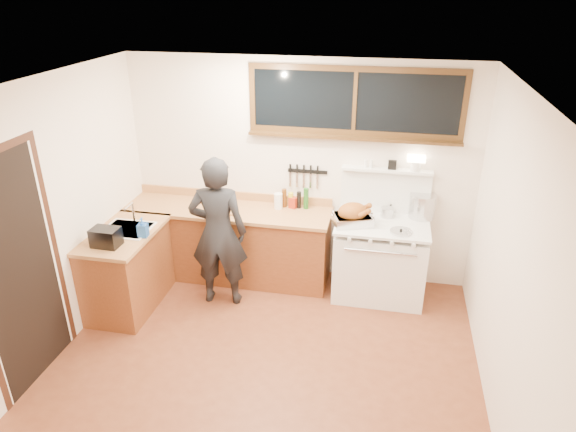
% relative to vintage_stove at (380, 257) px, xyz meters
% --- Properties ---
extents(ground_plane, '(4.00, 3.50, 0.02)m').
position_rel_vintage_stove_xyz_m(ground_plane, '(-1.00, -1.41, -0.48)').
color(ground_plane, brown).
extents(room_shell, '(4.10, 3.60, 2.65)m').
position_rel_vintage_stove_xyz_m(room_shell, '(-1.00, -1.41, 1.18)').
color(room_shell, white).
rests_on(room_shell, ground).
extents(counter_back, '(2.44, 0.64, 1.00)m').
position_rel_vintage_stove_xyz_m(counter_back, '(-1.80, 0.04, -0.01)').
color(counter_back, brown).
rests_on(counter_back, ground).
extents(counter_left, '(0.64, 1.09, 0.90)m').
position_rel_vintage_stove_xyz_m(counter_left, '(-2.70, -0.79, -0.02)').
color(counter_left, brown).
rests_on(counter_left, ground).
extents(sink_unit, '(0.50, 0.45, 0.37)m').
position_rel_vintage_stove_xyz_m(sink_unit, '(-2.68, -0.71, 0.38)').
color(sink_unit, white).
rests_on(sink_unit, counter_left).
extents(vintage_stove, '(1.02, 0.74, 1.60)m').
position_rel_vintage_stove_xyz_m(vintage_stove, '(0.00, 0.00, 0.00)').
color(vintage_stove, white).
rests_on(vintage_stove, ground).
extents(back_window, '(2.32, 0.13, 0.77)m').
position_rel_vintage_stove_xyz_m(back_window, '(-0.40, 0.31, 1.60)').
color(back_window, black).
rests_on(back_window, room_shell).
extents(left_doorway, '(0.02, 1.04, 2.17)m').
position_rel_vintage_stove_xyz_m(left_doorway, '(-2.99, -1.96, 0.62)').
color(left_doorway, black).
rests_on(left_doorway, ground).
extents(knife_strip, '(0.46, 0.03, 0.28)m').
position_rel_vintage_stove_xyz_m(knife_strip, '(-0.92, 0.32, 0.84)').
color(knife_strip, black).
rests_on(knife_strip, room_shell).
extents(man, '(0.67, 0.48, 1.71)m').
position_rel_vintage_stove_xyz_m(man, '(-1.73, -0.50, 0.39)').
color(man, black).
rests_on(man, ground).
extents(soap_bottle, '(0.10, 0.11, 0.21)m').
position_rel_vintage_stove_xyz_m(soap_bottle, '(-2.43, -0.83, 0.54)').
color(soap_bottle, '#2052A3').
rests_on(soap_bottle, counter_left).
extents(toaster, '(0.28, 0.20, 0.19)m').
position_rel_vintage_stove_xyz_m(toaster, '(-2.70, -1.09, 0.53)').
color(toaster, black).
rests_on(toaster, counter_left).
extents(cutting_board, '(0.43, 0.35, 0.14)m').
position_rel_vintage_stove_xyz_m(cutting_board, '(-1.88, -0.04, 0.48)').
color(cutting_board, '#B47B47').
rests_on(cutting_board, counter_back).
extents(roast_turkey, '(0.49, 0.43, 0.24)m').
position_rel_vintage_stove_xyz_m(roast_turkey, '(-0.33, -0.08, 0.53)').
color(roast_turkey, silver).
rests_on(roast_turkey, vintage_stove).
extents(stockpot, '(0.34, 0.34, 0.28)m').
position_rel_vintage_stove_xyz_m(stockpot, '(0.42, 0.25, 0.57)').
color(stockpot, silver).
rests_on(stockpot, vintage_stove).
extents(saucepan, '(0.18, 0.28, 0.11)m').
position_rel_vintage_stove_xyz_m(saucepan, '(0.04, 0.18, 0.49)').
color(saucepan, silver).
rests_on(saucepan, vintage_stove).
extents(pot_lid, '(0.30, 0.30, 0.04)m').
position_rel_vintage_stove_xyz_m(pot_lid, '(0.20, -0.20, 0.44)').
color(pot_lid, silver).
rests_on(pot_lid, vintage_stove).
extents(coffee_tin, '(0.10, 0.09, 0.13)m').
position_rel_vintage_stove_xyz_m(coffee_tin, '(-1.05, 0.20, 0.50)').
color(coffee_tin, '#A02611').
rests_on(coffee_tin, counter_back).
extents(pitcher, '(0.10, 0.10, 0.18)m').
position_rel_vintage_stove_xyz_m(pitcher, '(-1.21, 0.15, 0.52)').
color(pitcher, white).
rests_on(pitcher, counter_back).
extents(bottle_cluster, '(0.32, 0.06, 0.25)m').
position_rel_vintage_stove_xyz_m(bottle_cluster, '(-1.02, 0.22, 0.54)').
color(bottle_cluster, black).
rests_on(bottle_cluster, counter_back).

